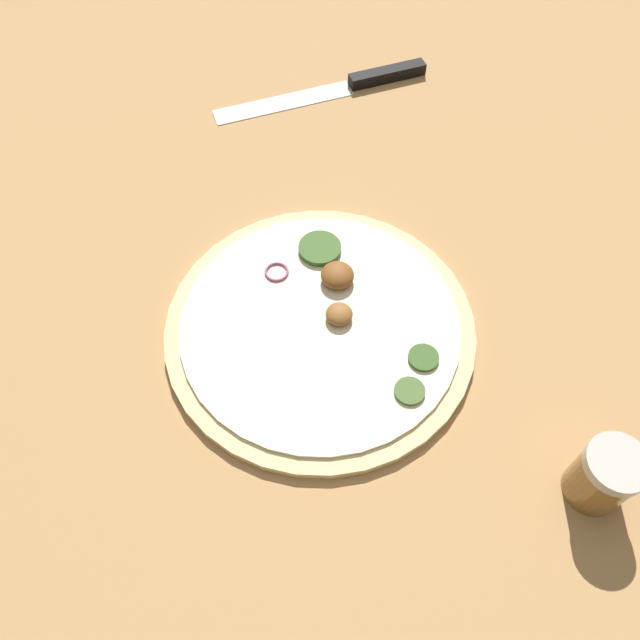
# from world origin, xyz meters

# --- Properties ---
(ground_plane) EXTENTS (3.00, 3.00, 0.00)m
(ground_plane) POSITION_xyz_m (0.00, 0.00, 0.00)
(ground_plane) COLOR tan
(pizza) EXTENTS (0.34, 0.34, 0.03)m
(pizza) POSITION_xyz_m (-0.00, -0.00, 0.01)
(pizza) COLOR beige
(pizza) RESTS_ON ground_plane
(knife) EXTENTS (0.30, 0.18, 0.02)m
(knife) POSITION_xyz_m (0.00, -0.44, 0.01)
(knife) COLOR silver
(knife) RESTS_ON ground_plane
(spice_jar) EXTENTS (0.06, 0.06, 0.07)m
(spice_jar) POSITION_xyz_m (-0.28, 0.14, 0.04)
(spice_jar) COLOR olive
(spice_jar) RESTS_ON ground_plane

